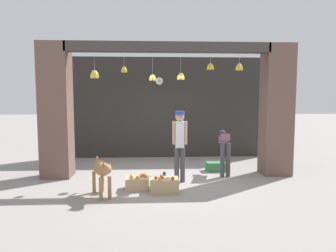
{
  "coord_description": "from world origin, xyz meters",
  "views": [
    {
      "loc": [
        -0.37,
        -7.15,
        1.94
      ],
      "look_at": [
        0.0,
        0.4,
        1.25
      ],
      "focal_mm": 32.0,
      "sensor_mm": 36.0,
      "label": 1
    }
  ],
  "objects_px": {
    "shopkeeper": "(180,141)",
    "fruit_crate_oranges": "(137,183)",
    "dog": "(102,170)",
    "produce_box_green": "(216,167)",
    "water_bottle": "(164,178)",
    "wall_clock": "(159,81)",
    "fruit_crate_apples": "(164,185)",
    "worker_stooping": "(224,146)"
  },
  "relations": [
    {
      "from": "worker_stooping",
      "to": "water_bottle",
      "type": "bearing_deg",
      "value": -148.37
    },
    {
      "from": "dog",
      "to": "fruit_crate_oranges",
      "type": "xyz_separation_m",
      "value": [
        0.67,
        0.46,
        -0.41
      ]
    },
    {
      "from": "fruit_crate_apples",
      "to": "wall_clock",
      "type": "distance_m",
      "value": 4.41
    },
    {
      "from": "fruit_crate_apples",
      "to": "wall_clock",
      "type": "relative_size",
      "value": 2.29
    },
    {
      "from": "worker_stooping",
      "to": "fruit_crate_oranges",
      "type": "height_order",
      "value": "worker_stooping"
    },
    {
      "from": "fruit_crate_apples",
      "to": "produce_box_green",
      "type": "bearing_deg",
      "value": 50.43
    },
    {
      "from": "fruit_crate_apples",
      "to": "produce_box_green",
      "type": "xyz_separation_m",
      "value": [
        1.46,
        1.76,
        -0.03
      ]
    },
    {
      "from": "fruit_crate_oranges",
      "to": "water_bottle",
      "type": "xyz_separation_m",
      "value": [
        0.59,
        0.37,
        -0.01
      ]
    },
    {
      "from": "dog",
      "to": "fruit_crate_oranges",
      "type": "relative_size",
      "value": 2.02
    },
    {
      "from": "water_bottle",
      "to": "wall_clock",
      "type": "height_order",
      "value": "wall_clock"
    },
    {
      "from": "dog",
      "to": "fruit_crate_oranges",
      "type": "distance_m",
      "value": 0.91
    },
    {
      "from": "wall_clock",
      "to": "fruit_crate_oranges",
      "type": "bearing_deg",
      "value": -98.86
    },
    {
      "from": "dog",
      "to": "produce_box_green",
      "type": "height_order",
      "value": "dog"
    },
    {
      "from": "shopkeeper",
      "to": "fruit_crate_apples",
      "type": "bearing_deg",
      "value": 65.45
    },
    {
      "from": "fruit_crate_oranges",
      "to": "water_bottle",
      "type": "distance_m",
      "value": 0.7
    },
    {
      "from": "shopkeeper",
      "to": "produce_box_green",
      "type": "relative_size",
      "value": 3.19
    },
    {
      "from": "produce_box_green",
      "to": "wall_clock",
      "type": "bearing_deg",
      "value": 126.97
    },
    {
      "from": "water_bottle",
      "to": "wall_clock",
      "type": "bearing_deg",
      "value": 90.87
    },
    {
      "from": "shopkeeper",
      "to": "fruit_crate_apples",
      "type": "height_order",
      "value": "shopkeeper"
    },
    {
      "from": "shopkeeper",
      "to": "fruit_crate_oranges",
      "type": "relative_size",
      "value": 3.41
    },
    {
      "from": "water_bottle",
      "to": "produce_box_green",
      "type": "bearing_deg",
      "value": 38.72
    },
    {
      "from": "dog",
      "to": "produce_box_green",
      "type": "distance_m",
      "value": 3.37
    },
    {
      "from": "worker_stooping",
      "to": "produce_box_green",
      "type": "height_order",
      "value": "worker_stooping"
    },
    {
      "from": "fruit_crate_oranges",
      "to": "wall_clock",
      "type": "relative_size",
      "value": 1.88
    },
    {
      "from": "worker_stooping",
      "to": "fruit_crate_apples",
      "type": "relative_size",
      "value": 1.87
    },
    {
      "from": "fruit_crate_apples",
      "to": "worker_stooping",
      "type": "bearing_deg",
      "value": 41.04
    },
    {
      "from": "shopkeeper",
      "to": "produce_box_green",
      "type": "bearing_deg",
      "value": -133.7
    },
    {
      "from": "shopkeeper",
      "to": "wall_clock",
      "type": "bearing_deg",
      "value": -79.27
    },
    {
      "from": "fruit_crate_apples",
      "to": "produce_box_green",
      "type": "relative_size",
      "value": 1.14
    },
    {
      "from": "dog",
      "to": "water_bottle",
      "type": "xyz_separation_m",
      "value": [
        1.26,
        0.83,
        -0.41
      ]
    },
    {
      "from": "produce_box_green",
      "to": "water_bottle",
      "type": "distance_m",
      "value": 1.84
    },
    {
      "from": "dog",
      "to": "worker_stooping",
      "type": "height_order",
      "value": "worker_stooping"
    },
    {
      "from": "dog",
      "to": "fruit_crate_oranges",
      "type": "bearing_deg",
      "value": 99.6
    },
    {
      "from": "worker_stooping",
      "to": "water_bottle",
      "type": "height_order",
      "value": "worker_stooping"
    },
    {
      "from": "fruit_crate_apples",
      "to": "fruit_crate_oranges",
      "type": "bearing_deg",
      "value": 156.66
    },
    {
      "from": "dog",
      "to": "wall_clock",
      "type": "height_order",
      "value": "wall_clock"
    },
    {
      "from": "fruit_crate_oranges",
      "to": "water_bottle",
      "type": "bearing_deg",
      "value": 32.11
    },
    {
      "from": "fruit_crate_apples",
      "to": "water_bottle",
      "type": "relative_size",
      "value": 2.13
    },
    {
      "from": "dog",
      "to": "worker_stooping",
      "type": "relative_size",
      "value": 0.89
    },
    {
      "from": "worker_stooping",
      "to": "fruit_crate_oranges",
      "type": "xyz_separation_m",
      "value": [
        -2.15,
        -1.13,
        -0.6
      ]
    },
    {
      "from": "shopkeeper",
      "to": "fruit_crate_oranges",
      "type": "bearing_deg",
      "value": 30.85
    },
    {
      "from": "wall_clock",
      "to": "worker_stooping",
      "type": "bearing_deg",
      "value": -55.76
    }
  ]
}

